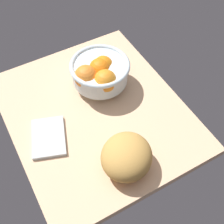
% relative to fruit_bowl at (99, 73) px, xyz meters
% --- Properties ---
extents(ground_plane, '(0.68, 0.58, 0.03)m').
position_rel_fruit_bowl_xyz_m(ground_plane, '(-0.09, 0.07, -0.09)').
color(ground_plane, '#D9AF88').
extents(fruit_bowl, '(0.21, 0.21, 0.12)m').
position_rel_fruit_bowl_xyz_m(fruit_bowl, '(0.00, 0.00, 0.00)').
color(fruit_bowl, silver).
rests_on(fruit_bowl, ground).
extents(bread_loaf, '(0.22, 0.22, 0.11)m').
position_rel_fruit_bowl_xyz_m(bread_loaf, '(-0.32, 0.08, -0.02)').
color(bread_loaf, '#C49146').
rests_on(bread_loaf, ground).
extents(napkin_folded, '(0.17, 0.15, 0.01)m').
position_rel_fruit_bowl_xyz_m(napkin_folded, '(-0.12, 0.25, -0.07)').
color(napkin_folded, silver).
rests_on(napkin_folded, ground).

